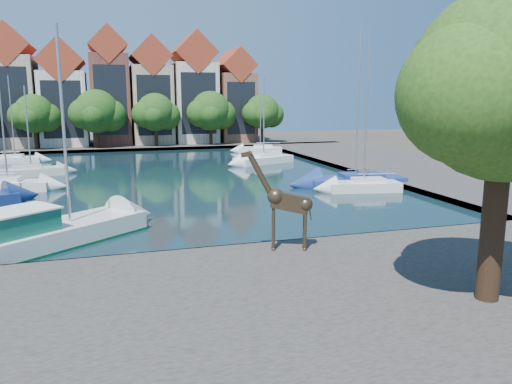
% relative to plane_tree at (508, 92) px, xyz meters
% --- Properties ---
extents(ground, '(160.00, 160.00, 0.00)m').
position_rel_plane_tree_xyz_m(ground, '(-7.62, 9.01, -7.67)').
color(ground, '#38332B').
rests_on(ground, ground).
extents(water_basin, '(38.00, 50.00, 0.08)m').
position_rel_plane_tree_xyz_m(water_basin, '(-7.62, 33.01, -7.63)').
color(water_basin, black).
rests_on(water_basin, ground).
extents(near_quay, '(50.00, 14.00, 0.50)m').
position_rel_plane_tree_xyz_m(near_quay, '(-7.62, 2.01, -7.42)').
color(near_quay, '#46413C').
rests_on(near_quay, ground).
extents(far_quay, '(60.00, 16.00, 0.50)m').
position_rel_plane_tree_xyz_m(far_quay, '(-7.62, 65.01, -7.42)').
color(far_quay, '#46413C').
rests_on(far_quay, ground).
extents(right_quay, '(14.00, 52.00, 0.50)m').
position_rel_plane_tree_xyz_m(right_quay, '(17.38, 33.01, -7.42)').
color(right_quay, '#46413C').
rests_on(right_quay, ground).
extents(plane_tree, '(8.32, 6.40, 10.62)m').
position_rel_plane_tree_xyz_m(plane_tree, '(0.00, 0.00, 0.00)').
color(plane_tree, '#332114').
rests_on(plane_tree, near_quay).
extents(townhouse_west_mid, '(5.94, 9.18, 16.79)m').
position_rel_plane_tree_xyz_m(townhouse_west_mid, '(-24.62, 64.99, 0.56)').
color(townhouse_west_mid, '#BBA990').
rests_on(townhouse_west_mid, far_quay).
extents(townhouse_west_inner, '(6.43, 9.18, 15.15)m').
position_rel_plane_tree_xyz_m(townhouse_west_inner, '(-18.12, 64.99, -0.32)').
color(townhouse_west_inner, silver).
rests_on(townhouse_west_inner, far_quay).
extents(townhouse_center, '(5.44, 9.18, 16.93)m').
position_rel_plane_tree_xyz_m(townhouse_center, '(-11.62, 64.99, 0.69)').
color(townhouse_center, brown).
rests_on(townhouse_center, far_quay).
extents(townhouse_east_inner, '(5.94, 9.18, 15.79)m').
position_rel_plane_tree_xyz_m(townhouse_east_inner, '(-5.62, 64.99, 0.06)').
color(townhouse_east_inner, tan).
rests_on(townhouse_east_inner, far_quay).
extents(townhouse_east_mid, '(6.43, 9.18, 16.65)m').
position_rel_plane_tree_xyz_m(townhouse_east_mid, '(0.88, 64.99, 0.43)').
color(townhouse_east_mid, beige).
rests_on(townhouse_east_mid, far_quay).
extents(townhouse_east_end, '(5.44, 9.18, 14.43)m').
position_rel_plane_tree_xyz_m(townhouse_east_end, '(7.38, 64.99, -0.56)').
color(townhouse_east_end, brown).
rests_on(townhouse_east_end, far_quay).
extents(far_tree_west, '(6.76, 5.20, 7.36)m').
position_rel_plane_tree_xyz_m(far_tree_west, '(-21.52, 59.50, -2.60)').
color(far_tree_west, '#332114').
rests_on(far_tree_west, far_quay).
extents(far_tree_mid_west, '(7.80, 6.00, 8.00)m').
position_rel_plane_tree_xyz_m(far_tree_mid_west, '(-13.51, 59.50, -2.38)').
color(far_tree_mid_west, '#332114').
rests_on(far_tree_mid_west, far_quay).
extents(far_tree_mid_east, '(7.02, 5.40, 7.52)m').
position_rel_plane_tree_xyz_m(far_tree_mid_east, '(-5.52, 59.50, -2.54)').
color(far_tree_mid_east, '#332114').
rests_on(far_tree_mid_east, far_quay).
extents(far_tree_east, '(7.54, 5.80, 7.84)m').
position_rel_plane_tree_xyz_m(far_tree_east, '(2.49, 59.50, -2.43)').
color(far_tree_east, '#332114').
rests_on(far_tree_east, far_quay).
extents(far_tree_far_east, '(6.76, 5.20, 7.36)m').
position_rel_plane_tree_xyz_m(far_tree_far_east, '(10.48, 59.50, -2.60)').
color(far_tree_far_east, '#332114').
rests_on(far_tree_far_east, far_quay).
extents(giraffe_statue, '(3.17, 1.27, 4.61)m').
position_rel_plane_tree_xyz_m(giraffe_statue, '(-4.97, 7.58, -4.90)').
color(giraffe_statue, '#3E2E1F').
rests_on(giraffe_statue, near_quay).
extents(motorsailer, '(9.87, 8.56, 10.97)m').
position_rel_plane_tree_xyz_m(motorsailer, '(-15.95, 12.56, -6.75)').
color(motorsailer, silver).
rests_on(motorsailer, water_basin).
extents(sailboat_left_c, '(6.58, 3.07, 11.34)m').
position_rel_plane_tree_xyz_m(sailboat_left_c, '(-20.39, 29.90, -6.98)').
color(sailboat_left_c, white).
rests_on(sailboat_left_c, water_basin).
extents(sailboat_left_d, '(6.11, 3.18, 8.43)m').
position_rel_plane_tree_xyz_m(sailboat_left_d, '(-19.62, 37.61, -7.03)').
color(sailboat_left_d, silver).
rests_on(sailboat_left_d, water_basin).
extents(sailboat_left_e, '(5.56, 2.29, 9.71)m').
position_rel_plane_tree_xyz_m(sailboat_left_e, '(-22.62, 48.43, -7.06)').
color(sailboat_left_e, white).
rests_on(sailboat_left_e, water_basin).
extents(sailboat_right_a, '(5.99, 3.03, 12.46)m').
position_rel_plane_tree_xyz_m(sailboat_right_a, '(6.84, 21.42, -6.96)').
color(sailboat_right_a, silver).
rests_on(sailboat_right_a, water_basin).
extents(sailboat_right_b, '(8.41, 3.62, 13.38)m').
position_rel_plane_tree_xyz_m(sailboat_right_b, '(7.38, 23.83, -7.01)').
color(sailboat_right_b, navy).
rests_on(sailboat_right_b, water_basin).
extents(sailboat_right_c, '(7.40, 4.91, 9.52)m').
position_rel_plane_tree_xyz_m(sailboat_right_c, '(4.38, 39.96, -7.01)').
color(sailboat_right_c, white).
rests_on(sailboat_right_c, water_basin).
extents(sailboat_right_d, '(6.04, 3.40, 7.78)m').
position_rel_plane_tree_xyz_m(sailboat_right_d, '(7.38, 50.80, -7.07)').
color(sailboat_right_d, white).
rests_on(sailboat_right_d, water_basin).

